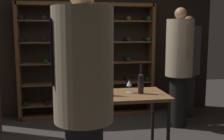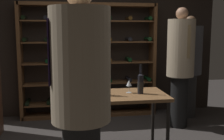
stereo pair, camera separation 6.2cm
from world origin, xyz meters
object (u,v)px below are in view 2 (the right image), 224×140
Objects in this scene: wine_bottle_red_label at (105,85)px; tasting_table at (127,102)px; person_guest_blue_shirt at (189,62)px; wine_glass_stemmed_right at (129,84)px; wine_rack at (90,60)px; wine_bottle_amber_reserve at (141,83)px; person_guest_khaki at (81,92)px; person_host_in_suit at (180,62)px.

tasting_table is at bearing 6.38° from wine_bottle_red_label.
wine_glass_stemmed_right is (-1.48, -1.48, -0.08)m from person_guest_blue_shirt.
wine_bottle_red_label is 0.33m from wine_glass_stemmed_right.
tasting_table is 2.84× the size of wine_bottle_red_label.
wine_rack reaches higher than wine_glass_stemmed_right.
wine_bottle_amber_reserve is at bearing -26.64° from wine_glass_stemmed_right.
wine_bottle_amber_reserve is at bearing 2.02° from wine_bottle_red_label.
wine_glass_stemmed_right is (0.66, 1.07, -0.15)m from person_guest_khaki.
person_guest_blue_shirt reaches higher than wine_bottle_red_label.
person_guest_blue_shirt is (1.83, -0.34, -0.02)m from wine_rack.
person_guest_khaki is (-0.31, -2.90, 0.05)m from wine_rack.
wine_bottle_amber_reserve is 0.15m from wine_glass_stemmed_right.
wine_bottle_red_label reaches higher than tasting_table.
wine_rack is at bearing 118.32° from person_guest_blue_shirt.
tasting_table is 0.51× the size of person_guest_blue_shirt.
wine_bottle_amber_reserve reaches higher than wine_bottle_red_label.
tasting_table is 5.88× the size of wine_glass_stemmed_right.
person_guest_khaki is at bearing -128.09° from wine_bottle_amber_reserve.
wine_bottle_red_label is (-0.29, -0.03, 0.23)m from tasting_table.
tasting_table is 2.17m from person_guest_blue_shirt.
person_host_in_suit is 2.70m from person_guest_khaki.
person_guest_blue_shirt is 5.14× the size of wine_bottle_amber_reserve.
person_guest_khaki reaches higher than wine_bottle_red_label.
person_host_in_suit is at bearing 47.51° from wine_bottle_amber_reserve.
wine_rack is 1.27× the size of person_host_in_suit.
person_guest_blue_shirt is at bearing 45.04° from wine_glass_stemmed_right.
wine_rack is at bearing 104.32° from wine_bottle_amber_reserve.
wine_glass_stemmed_right reaches higher than tasting_table.
wine_rack reaches higher than person_guest_blue_shirt.
tasting_table is 1.25m from person_guest_khaki.
person_host_in_suit reaches higher than wine_bottle_red_label.
tasting_table is 0.48× the size of person_host_in_suit.
wine_glass_stemmed_right is at bearing -129.95° from person_host_in_suit.
wine_rack is at bearing 157.89° from person_host_in_suit.
wine_glass_stemmed_right is at bearing -79.15° from wine_rack.
wine_bottle_red_label is at bearing -173.62° from tasting_table.
person_host_in_suit is 0.99× the size of person_guest_khaki.
wine_bottle_red_label is (-0.45, -0.02, -0.01)m from wine_bottle_amber_reserve.
person_guest_khaki is at bearing -121.46° from tasting_table.
wine_bottle_amber_reserve is (-0.96, -1.05, -0.13)m from person_host_in_suit.
person_guest_blue_shirt is 2.10m from wine_glass_stemmed_right.
wine_bottle_red_label is at bearing -165.41° from wine_glass_stemmed_right.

